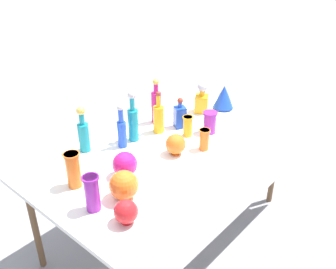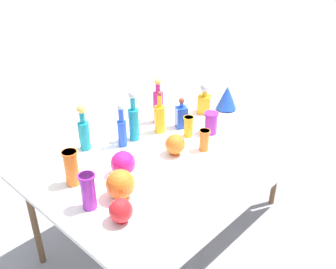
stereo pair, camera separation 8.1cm
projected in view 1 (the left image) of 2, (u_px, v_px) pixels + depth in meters
The scene contains 23 objects.
ground_plane at pixel (168, 229), 2.96m from camera, with size 40.00×40.00×0.00m, color gray.
display_table at pixel (173, 156), 2.60m from camera, with size 1.90×1.07×0.76m.
tall_bottle_0 at pixel (84, 133), 2.49m from camera, with size 0.07×0.07×0.33m.
tall_bottle_1 at pixel (156, 105), 2.86m from camera, with size 0.08×0.08×0.36m.
tall_bottle_2 at pixel (122, 130), 2.54m from camera, with size 0.06×0.06×0.32m.
tall_bottle_3 at pixel (159, 117), 2.73m from camera, with size 0.08×0.08×0.32m.
tall_bottle_4 at pixel (133, 121), 2.61m from camera, with size 0.07×0.07×0.37m.
square_decanter_0 at pixel (202, 100), 3.04m from camera, with size 0.14×0.14×0.26m.
square_decanter_1 at pixel (180, 115), 2.81m from camera, with size 0.11×0.11×0.24m.
slender_vase_0 at pixel (73, 169), 2.15m from camera, with size 0.10×0.10×0.22m.
slender_vase_1 at pixel (210, 122), 2.74m from camera, with size 0.11×0.11×0.17m.
slender_vase_2 at pixel (92, 192), 1.97m from camera, with size 0.09×0.09×0.21m.
slender_vase_3 at pixel (204, 139), 2.53m from camera, with size 0.08×0.08×0.15m.
slender_vase_4 at pixel (188, 125), 2.70m from camera, with size 0.08×0.08×0.15m.
fluted_vase_0 at pixel (224, 97), 3.10m from camera, with size 0.17×0.17×0.20m.
round_bowl_0 at pixel (124, 185), 2.06m from camera, with size 0.17×0.17×0.18m.
round_bowl_1 at pixel (126, 212), 1.90m from camera, with size 0.13×0.13×0.14m.
round_bowl_2 at pixel (125, 164), 2.26m from camera, with size 0.15×0.15×0.16m.
round_bowl_3 at pixel (176, 144), 2.48m from camera, with size 0.14×0.14×0.14m.
price_tag_left at pixel (263, 143), 2.60m from camera, with size 0.05×0.01×0.04m, color white.
price_tag_center at pixel (241, 152), 2.50m from camera, with size 0.06×0.01×0.04m, color white.
price_tag_right at pixel (256, 146), 2.58m from camera, with size 0.05×0.01×0.03m, color white.
cardboard_box_behind_left at pixel (119, 151), 3.77m from camera, with size 0.47×0.41×0.33m.
Camera 1 is at (-1.67, -1.46, 2.10)m, focal length 40.00 mm.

